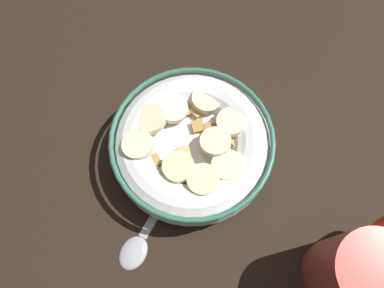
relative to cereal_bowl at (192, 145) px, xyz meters
The scene contains 4 objects.
ground_plane 3.68cm from the cereal_bowl, 111.57° to the right, with size 119.05×119.05×2.00cm, color black.
cereal_bowl is the anchor object (origin of this frame).
spoon 11.04cm from the cereal_bowl, behind, with size 16.65×4.58×0.80cm.
coffee_mug 21.32cm from the cereal_bowl, 93.41° to the right, with size 10.84×7.66×9.94cm.
Camera 1 is at (-11.85, -9.28, 41.31)cm, focal length 33.26 mm.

